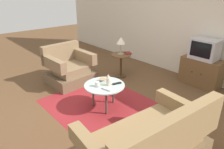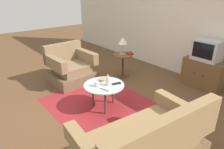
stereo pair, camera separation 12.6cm
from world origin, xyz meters
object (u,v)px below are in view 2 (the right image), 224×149
(vase, at_px, (108,80))
(book, at_px, (130,53))
(tv_stand, at_px, (203,73))
(mug, at_px, (97,84))
(armchair, at_px, (71,69))
(table_lamp, at_px, (123,41))
(bowl, at_px, (102,80))
(side_table, at_px, (123,61))
(tv_remote_silver, at_px, (106,89))
(coffee_table, at_px, (104,87))
(tv_remote_dark, at_px, (116,83))
(couch, at_px, (144,146))
(television, at_px, (207,50))

(vase, height_order, book, vase)
(tv_stand, relative_size, mug, 6.97)
(armchair, bearing_deg, tv_stand, 133.19)
(armchair, bearing_deg, mug, 78.12)
(armchair, relative_size, table_lamp, 2.30)
(armchair, xyz_separation_m, book, (0.62, 1.27, 0.27))
(mug, bearing_deg, table_lamp, 121.28)
(armchair, relative_size, bowl, 7.35)
(side_table, bearing_deg, tv_remote_silver, -52.41)
(mug, distance_m, bowl, 0.22)
(coffee_table, height_order, vase, vase)
(tv_remote_dark, bearing_deg, couch, 77.78)
(table_lamp, bearing_deg, television, 32.94)
(armchair, height_order, table_lamp, table_lamp)
(vase, bearing_deg, couch, -20.38)
(tv_stand, relative_size, tv_remote_silver, 4.58)
(side_table, relative_size, television, 1.05)
(armchair, bearing_deg, television, 132.97)
(mug, bearing_deg, tv_stand, 73.07)
(tv_stand, bearing_deg, armchair, -134.73)
(coffee_table, bearing_deg, tv_remote_silver, -29.83)
(armchair, bearing_deg, vase, 85.41)
(coffee_table, bearing_deg, book, 119.28)
(mug, xyz_separation_m, book, (-0.74, 1.50, 0.08))
(mug, height_order, book, book)
(side_table, distance_m, bowl, 1.33)
(couch, bearing_deg, tv_remote_dark, 68.88)
(side_table, relative_size, tv_stand, 0.67)
(side_table, bearing_deg, tv_remote_dark, -46.94)
(side_table, relative_size, tv_remote_dark, 3.36)
(tv_stand, relative_size, tv_remote_dark, 5.01)
(coffee_table, xyz_separation_m, table_lamp, (-0.83, 1.19, 0.47))
(coffee_table, relative_size, table_lamp, 1.73)
(coffee_table, xyz_separation_m, mug, (-0.03, -0.14, 0.09))
(table_lamp, bearing_deg, coffee_table, -54.99)
(coffee_table, distance_m, side_table, 1.45)
(couch, relative_size, tv_remote_dark, 9.81)
(side_table, bearing_deg, vase, -52.62)
(armchair, height_order, couch, couch)
(armchair, height_order, book, armchair)
(table_lamp, bearing_deg, bowl, -58.01)
(vase, bearing_deg, table_lamp, 127.76)
(couch, distance_m, vase, 1.40)
(couch, relative_size, book, 7.37)
(television, distance_m, bowl, 2.28)
(armchair, height_order, tv_remote_silver, armchair)
(couch, relative_size, table_lamp, 4.00)
(couch, relative_size, television, 3.08)
(television, distance_m, book, 1.67)
(table_lamp, height_order, tv_remote_dark, table_lamp)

